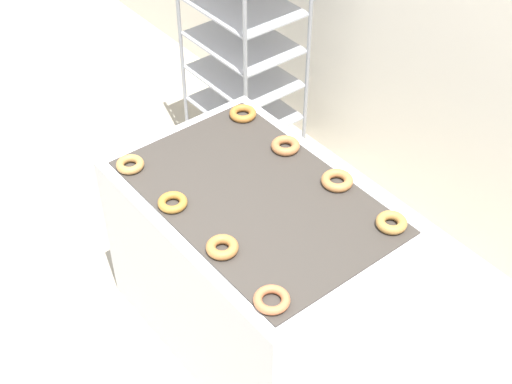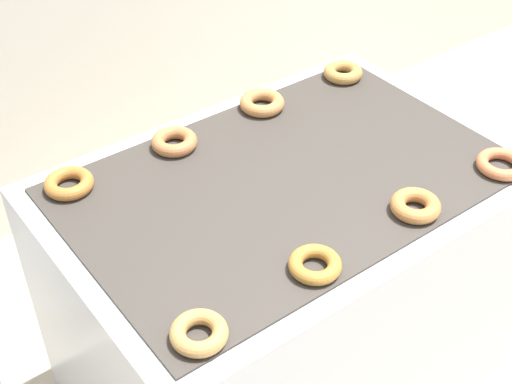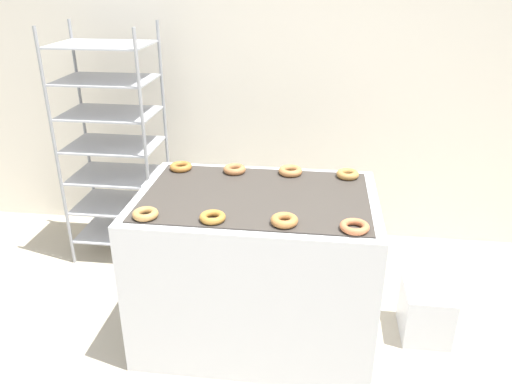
# 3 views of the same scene
# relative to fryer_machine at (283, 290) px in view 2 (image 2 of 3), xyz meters

# --- Properties ---
(fryer_machine) EXTENTS (1.39, 0.94, 0.96)m
(fryer_machine) POSITION_rel_fryer_machine_xyz_m (0.00, 0.00, 0.00)
(fryer_machine) COLOR silver
(fryer_machine) RESTS_ON ground_plane
(glaze_bin) EXTENTS (0.29, 0.34, 0.34)m
(glaze_bin) POSITION_rel_fryer_machine_xyz_m (1.07, 0.09, -0.31)
(glaze_bin) COLOR silver
(glaze_bin) RESTS_ON ground_plane
(donut_near_left) EXTENTS (0.14, 0.14, 0.04)m
(donut_near_left) POSITION_rel_fryer_machine_xyz_m (-0.54, -0.35, 0.50)
(donut_near_left) COLOR #AD7D43
(donut_near_left) RESTS_ON fryer_machine
(donut_near_midleft) EXTENTS (0.14, 0.14, 0.04)m
(donut_near_midleft) POSITION_rel_fryer_machine_xyz_m (-0.18, -0.34, 0.50)
(donut_near_midleft) COLOR #A6722D
(donut_near_midleft) RESTS_ON fryer_machine
(donut_near_midright) EXTENTS (0.14, 0.14, 0.04)m
(donut_near_midright) POSITION_rel_fryer_machine_xyz_m (0.19, -0.33, 0.50)
(donut_near_midright) COLOR #AE7039
(donut_near_midright) RESTS_ON fryer_machine
(donut_near_right) EXTENTS (0.15, 0.15, 0.04)m
(donut_near_right) POSITION_rel_fryer_machine_xyz_m (0.54, -0.35, 0.50)
(donut_near_right) COLOR #BE6A41
(donut_near_right) RESTS_ON fryer_machine
(donut_far_left) EXTENTS (0.14, 0.14, 0.04)m
(donut_far_left) POSITION_rel_fryer_machine_xyz_m (-0.53, 0.34, 0.50)
(donut_far_left) COLOR #A7692C
(donut_far_left) RESTS_ON fryer_machine
(donut_far_midleft) EXTENTS (0.14, 0.14, 0.04)m
(donut_far_midleft) POSITION_rel_fryer_machine_xyz_m (-0.18, 0.33, 0.50)
(donut_far_midleft) COLOR #A8693D
(donut_far_midleft) RESTS_ON fryer_machine
(donut_far_midright) EXTENTS (0.15, 0.15, 0.04)m
(donut_far_midright) POSITION_rel_fryer_machine_xyz_m (0.17, 0.35, 0.50)
(donut_far_midright) COLOR #B07340
(donut_far_midright) RESTS_ON fryer_machine
(donut_far_right) EXTENTS (0.14, 0.14, 0.04)m
(donut_far_right) POSITION_rel_fryer_machine_xyz_m (0.53, 0.34, 0.50)
(donut_far_right) COLOR #AA793C
(donut_far_right) RESTS_ON fryer_machine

